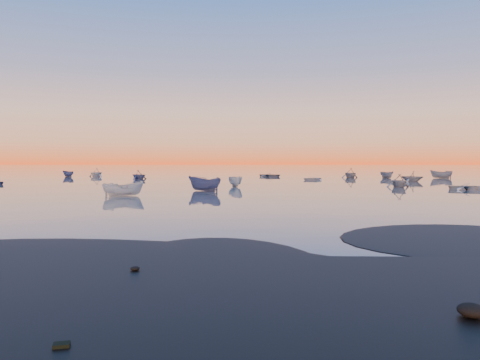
# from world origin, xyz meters

# --- Properties ---
(ground) EXTENTS (600.00, 600.00, 0.00)m
(ground) POSITION_xyz_m (0.00, 100.00, 0.00)
(ground) COLOR slate
(ground) RESTS_ON ground
(mud_lobes) EXTENTS (140.00, 6.00, 0.07)m
(mud_lobes) POSITION_xyz_m (0.00, -1.00, 0.01)
(mud_lobes) COLOR black
(mud_lobes) RESTS_ON ground
(moored_fleet) EXTENTS (124.00, 58.00, 1.20)m
(moored_fleet) POSITION_xyz_m (0.00, 53.00, 0.00)
(moored_fleet) COLOR #B9B9B4
(moored_fleet) RESTS_ON ground
(boat_near_center) EXTENTS (3.15, 4.14, 1.32)m
(boat_near_center) POSITION_xyz_m (-7.03, 24.00, 0.00)
(boat_near_center) COLOR #B9B9B4
(boat_near_center) RESTS_ON ground
(boat_near_right) EXTENTS (3.81, 2.32, 1.24)m
(boat_near_right) POSITION_xyz_m (22.88, 39.82, 0.00)
(boat_near_right) COLOR slate
(boat_near_right) RESTS_ON ground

